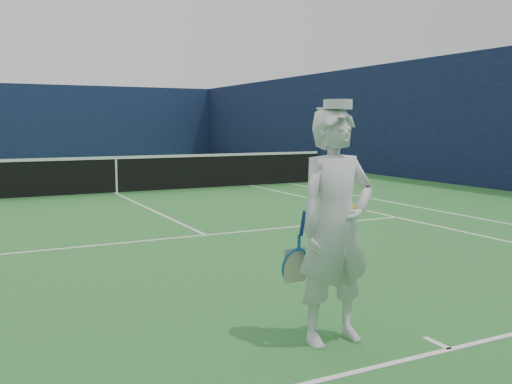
{
  "coord_description": "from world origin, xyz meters",
  "views": [
    {
      "loc": [
        -3.5,
        -15.22,
        1.88
      ],
      "look_at": [
        -0.75,
        -9.79,
        1.14
      ],
      "focal_mm": 40.0,
      "sensor_mm": 36.0,
      "label": 1
    }
  ],
  "objects": [
    {
      "name": "tennis_net",
      "position": [
        0.0,
        0.0,
        0.55
      ],
      "size": [
        12.88,
        0.09,
        1.07
      ],
      "color": "#141E4C",
      "rests_on": "ground"
    },
    {
      "name": "court_markings",
      "position": [
        0.0,
        0.0,
        0.0
      ],
      "size": [
        11.03,
        23.83,
        0.01
      ],
      "color": "white",
      "rests_on": "ground"
    },
    {
      "name": "tennis_player",
      "position": [
        -0.75,
        -11.28,
        1.01
      ],
      "size": [
        0.8,
        0.5,
        2.07
      ],
      "rotation": [
        0.0,
        0.0,
        0.02
      ],
      "color": "white",
      "rests_on": "ground"
    },
    {
      "name": "windscreen_fence",
      "position": [
        0.0,
        0.0,
        2.0
      ],
      "size": [
        20.12,
        36.12,
        4.0
      ],
      "color": "#101C3D",
      "rests_on": "ground"
    },
    {
      "name": "ground",
      "position": [
        0.0,
        0.0,
        0.0
      ],
      "size": [
        80.0,
        80.0,
        0.0
      ],
      "primitive_type": "plane",
      "color": "#2B722E",
      "rests_on": "ground"
    }
  ]
}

